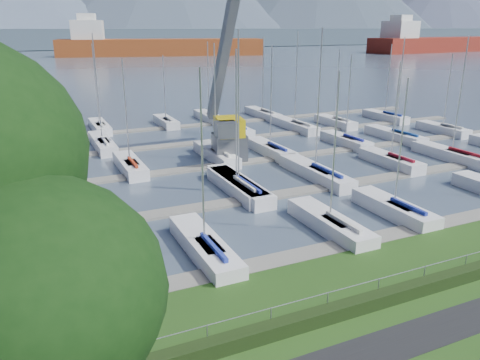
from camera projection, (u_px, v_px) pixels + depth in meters
path at (387, 347)px, 19.85m from camera, size 160.00×2.00×0.04m
water at (45, 54)px, 247.21m from camera, size 800.00×540.00×0.20m
hedge at (350, 308)px, 21.99m from camera, size 80.00×0.70×0.70m
fence at (346, 288)px, 22.07m from camera, size 80.00×0.04×0.04m
foothill at (38, 38)px, 305.70m from camera, size 900.00×80.00×12.00m
docks at (180, 171)px, 44.98m from camera, size 90.00×41.60×0.25m
crane at (228, 105)px, 48.13m from camera, size 4.74×13.38×22.35m
cargo_ship_mid at (153, 47)px, 226.47m from camera, size 98.90×39.06×21.50m
cargo_ship_east at (435, 45)px, 260.46m from camera, size 94.72×25.69×21.50m
sailboat_fleet at (146, 110)px, 44.30m from camera, size 75.77×49.77×13.46m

